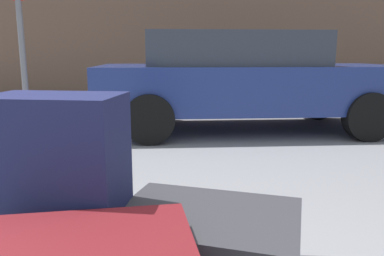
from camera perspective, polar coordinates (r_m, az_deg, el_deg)
name	(u,v)px	position (r m, az deg, el deg)	size (l,w,h in m)	color
suitcase_charcoal_front_left	(207,251)	(1.35, 2.25, -17.77)	(0.59, 0.44, 0.28)	#2D2D33
suitcase_navy_center	(60,192)	(1.38, -19.11, -9.06)	(0.43, 0.27, 0.66)	#191E47
parked_car	(244,79)	(5.73, 7.71, 7.27)	(4.51, 2.39, 1.42)	navy
bollard_kerb_near	(364,99)	(7.81, 24.23, 3.90)	(0.27, 0.27, 0.58)	#383838
no_parking_sign	(21,31)	(5.12, -24.15, 13.01)	(0.50, 0.07, 2.23)	slate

